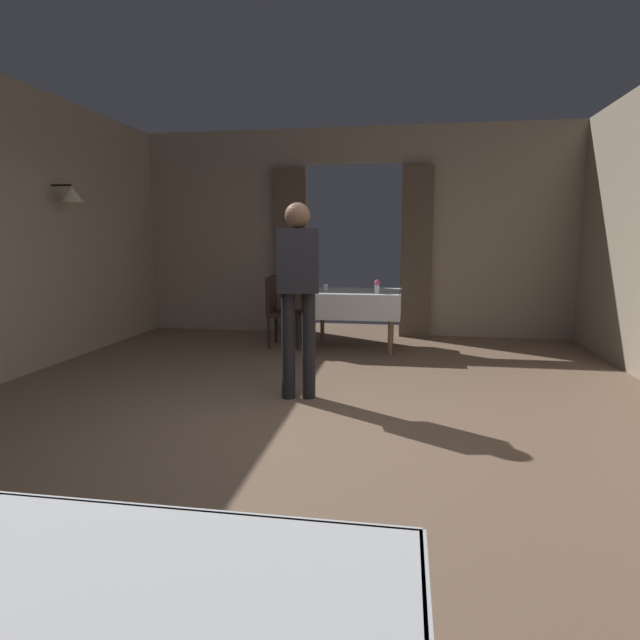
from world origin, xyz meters
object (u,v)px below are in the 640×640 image
Objects in this scene: chair_mid_left at (280,308)px; glass_mid_c at (377,286)px; glass_mid_b at (325,287)px; person_waiter_by_doorway at (298,284)px; dining_table_mid at (354,299)px; flower_vase_mid at (377,286)px.

chair_mid_left reaches higher than glass_mid_c.
glass_mid_c is at bearing 20.69° from glass_mid_b.
glass_mid_b is 0.05× the size of person_waiter_by_doorway.
dining_table_mid is 14.03× the size of glass_mid_b.
glass_mid_c is at bearing 93.76° from flower_vase_mid.
glass_mid_c is at bearing 11.93° from chair_mid_left.
person_waiter_by_doorway is at bearing -97.06° from dining_table_mid.
glass_mid_b is at bearing 158.37° from flower_vase_mid.
chair_mid_left is 1.31m from glass_mid_c.
chair_mid_left is 10.96× the size of glass_mid_b.
glass_mid_c is at bearing 39.84° from dining_table_mid.
glass_mid_c is 0.05× the size of person_waiter_by_doorway.
glass_mid_c reaches higher than dining_table_mid.
chair_mid_left is 0.66m from glass_mid_b.
glass_mid_c is at bearing 77.49° from person_waiter_by_doorway.
chair_mid_left is (-0.98, -0.04, -0.13)m from dining_table_mid.
glass_mid_b is 2.25m from person_waiter_by_doorway.
glass_mid_c is (0.27, 0.23, 0.15)m from dining_table_mid.
dining_table_mid is 0.41m from glass_mid_b.
chair_mid_left is 10.78× the size of glass_mid_c.
glass_mid_b is at bearing 1.82° from chair_mid_left.
chair_mid_left is 1.35m from flower_vase_mid.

